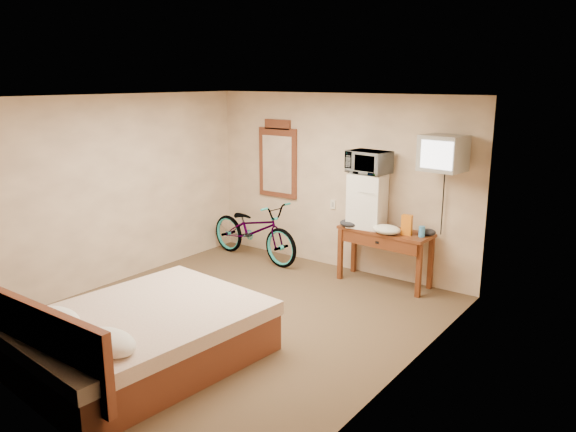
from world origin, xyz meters
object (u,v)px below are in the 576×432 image
object	(u,v)px
bed	(137,337)
crt_television	(443,153)
blue_cup	(422,232)
mini_fridge	(367,200)
microwave	(369,162)
wall_mirror	(278,160)
bicycle	(254,230)
desk	(384,240)

from	to	relation	value
bed	crt_television	bearing A→B (deg)	64.44
blue_cup	crt_television	size ratio (longest dim) A/B	0.23
mini_fridge	microwave	xyz separation A→B (m)	(0.00, 0.00, 0.51)
wall_mirror	bed	world-z (taller)	wall_mirror
microwave	bicycle	distance (m)	2.16
blue_cup	crt_television	world-z (taller)	crt_television
mini_fridge	crt_television	bearing A→B (deg)	-1.10
microwave	crt_television	distance (m)	1.03
wall_mirror	bicycle	world-z (taller)	wall_mirror
desk	mini_fridge	distance (m)	0.57
crt_television	bed	bearing A→B (deg)	-115.56
crt_television	bicycle	world-z (taller)	crt_television
bicycle	bed	world-z (taller)	bicycle
microwave	blue_cup	xyz separation A→B (m)	(0.81, -0.04, -0.80)
microwave	wall_mirror	size ratio (longest dim) A/B	0.46
crt_television	bed	distance (m)	4.05
mini_fridge	bed	bearing A→B (deg)	-100.17
mini_fridge	wall_mirror	bearing A→B (deg)	172.11
microwave	crt_television	world-z (taller)	crt_television
microwave	wall_mirror	xyz separation A→B (m)	(-1.68, 0.23, -0.14)
blue_cup	microwave	bearing A→B (deg)	176.92
microwave	blue_cup	distance (m)	1.14
crt_television	wall_mirror	size ratio (longest dim) A/B	0.52
wall_mirror	blue_cup	bearing A→B (deg)	-6.33
bed	blue_cup	bearing A→B (deg)	67.14
mini_fridge	wall_mirror	distance (m)	1.73
crt_television	desk	bearing A→B (deg)	-178.55
crt_television	bed	size ratio (longest dim) A/B	0.26
wall_mirror	mini_fridge	bearing A→B (deg)	-7.89
blue_cup	wall_mirror	world-z (taller)	wall_mirror
microwave	bicycle	xyz separation A→B (m)	(-1.81, -0.20, -1.17)
blue_cup	wall_mirror	bearing A→B (deg)	173.67
mini_fridge	blue_cup	size ratio (longest dim) A/B	5.25
blue_cup	bicycle	xyz separation A→B (m)	(-2.61, -0.16, -0.36)
desk	mini_fridge	xyz separation A→B (m)	(-0.29, 0.04, 0.49)
bicycle	blue_cup	bearing A→B (deg)	-80.20
wall_mirror	desk	bearing A→B (deg)	-7.84
mini_fridge	microwave	distance (m)	0.51
crt_television	wall_mirror	distance (m)	2.72
desk	bed	size ratio (longest dim) A/B	0.54
blue_cup	desk	bearing A→B (deg)	179.39
desk	microwave	bearing A→B (deg)	172.45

